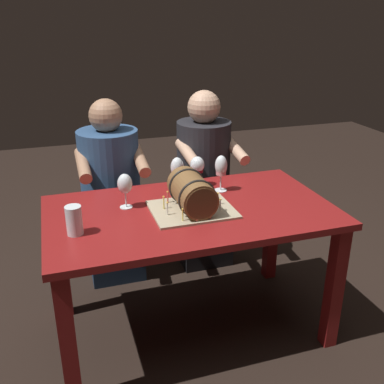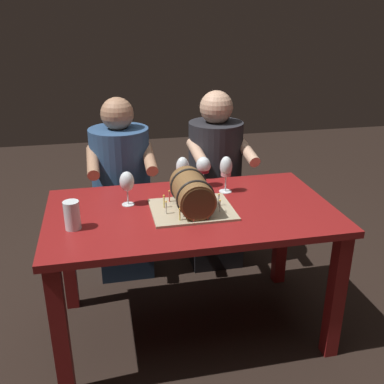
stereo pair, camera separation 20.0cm
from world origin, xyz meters
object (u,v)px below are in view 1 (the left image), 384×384
at_px(person_seated_right, 203,186).
at_px(wine_glass_empty, 125,185).
at_px(wine_glass_amber, 177,169).
at_px(person_seated_left, 112,197).
at_px(wine_glass_rose, 221,167).
at_px(beer_pint, 74,221).
at_px(barrel_cake, 192,195).
at_px(wine_glass_red, 197,166).
at_px(dining_table, 191,228).

bearing_deg(person_seated_right, wine_glass_empty, -137.05).
bearing_deg(wine_glass_amber, person_seated_left, 128.13).
distance_m(wine_glass_rose, beer_pint, 0.85).
height_order(wine_glass_empty, wine_glass_amber, wine_glass_amber).
bearing_deg(wine_glass_amber, person_seated_right, 53.90).
distance_m(wine_glass_amber, beer_pint, 0.70).
height_order(wine_glass_rose, person_seated_right, person_seated_right).
xyz_separation_m(wine_glass_empty, person_seated_right, (0.61, 0.57, -0.29)).
height_order(wine_glass_rose, person_seated_left, person_seated_left).
xyz_separation_m(barrel_cake, wine_glass_red, (0.13, 0.31, 0.03)).
bearing_deg(person_seated_right, barrel_cake, -113.47).
distance_m(beer_pint, person_seated_left, 0.86).
distance_m(dining_table, person_seated_right, 0.76).
xyz_separation_m(wine_glass_empty, wine_glass_amber, (0.32, 0.16, -0.01)).
xyz_separation_m(barrel_cake, beer_pint, (-0.57, -0.08, -0.02)).
xyz_separation_m(dining_table, person_seated_right, (0.31, 0.69, -0.06)).
bearing_deg(wine_glass_rose, wine_glass_red, 132.57).
bearing_deg(beer_pint, wine_glass_empty, 39.47).
xyz_separation_m(barrel_cake, wine_glass_rose, (0.23, 0.21, 0.05)).
bearing_deg(barrel_cake, beer_pint, -172.07).
xyz_separation_m(wine_glass_rose, wine_glass_red, (-0.10, 0.11, -0.02)).
distance_m(wine_glass_empty, wine_glass_red, 0.47).
bearing_deg(beer_pint, person_seated_right, 41.93).
bearing_deg(wine_glass_empty, dining_table, -21.20).
height_order(wine_glass_amber, wine_glass_red, wine_glass_amber).
bearing_deg(wine_glass_empty, beer_pint, -140.53).
relative_size(wine_glass_amber, person_seated_left, 0.16).
distance_m(dining_table, beer_pint, 0.60).
xyz_separation_m(person_seated_left, person_seated_right, (0.62, -0.00, 0.00)).
height_order(barrel_cake, person_seated_right, person_seated_right).
bearing_deg(barrel_cake, wine_glass_red, 67.29).
height_order(wine_glass_amber, person_seated_left, person_seated_left).
bearing_deg(person_seated_right, wine_glass_rose, -98.68).
relative_size(barrel_cake, wine_glass_amber, 2.19).
distance_m(dining_table, wine_glass_empty, 0.40).
relative_size(dining_table, person_seated_left, 1.22).
height_order(barrel_cake, wine_glass_rose, wine_glass_rose).
height_order(wine_glass_amber, beer_pint, wine_glass_amber).
distance_m(wine_glass_red, beer_pint, 0.81).
bearing_deg(person_seated_left, wine_glass_red, -41.99).
height_order(dining_table, wine_glass_red, wine_glass_red).
bearing_deg(wine_glass_rose, person_seated_right, 81.32).
relative_size(dining_table, wine_glass_amber, 7.80).
bearing_deg(dining_table, wine_glass_rose, 38.62).
xyz_separation_m(wine_glass_rose, beer_pint, (-0.80, -0.28, -0.07)).
relative_size(barrel_cake, wine_glass_rose, 1.99).
relative_size(beer_pint, person_seated_right, 0.11).
relative_size(wine_glass_empty, person_seated_right, 0.15).
distance_m(wine_glass_red, person_seated_left, 0.66).
xyz_separation_m(wine_glass_empty, wine_glass_red, (0.44, 0.17, -0.01)).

